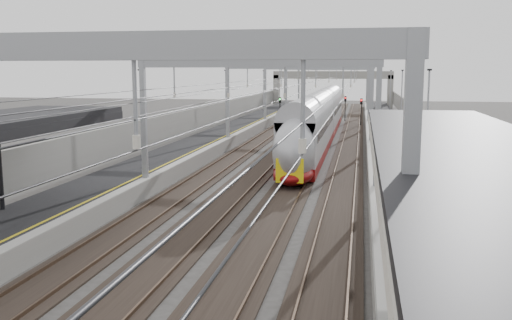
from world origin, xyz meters
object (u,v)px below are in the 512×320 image
at_px(overbridge, 333,80).
at_px(signal_green, 280,105).
at_px(bench, 482,301).
at_px(train, 318,124).

height_order(overbridge, signal_green, overbridge).
bearing_deg(overbridge, signal_green, -99.05).
xyz_separation_m(bench, signal_green, (-13.61, 61.40, 0.90)).
bearing_deg(overbridge, train, -88.41).
height_order(bench, signal_green, signal_green).
bearing_deg(train, signal_green, 107.47).
bearing_deg(overbridge, bench, -84.89).
distance_m(overbridge, signal_green, 33.18).
bearing_deg(signal_green, bench, -77.51).
relative_size(overbridge, train, 0.47).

